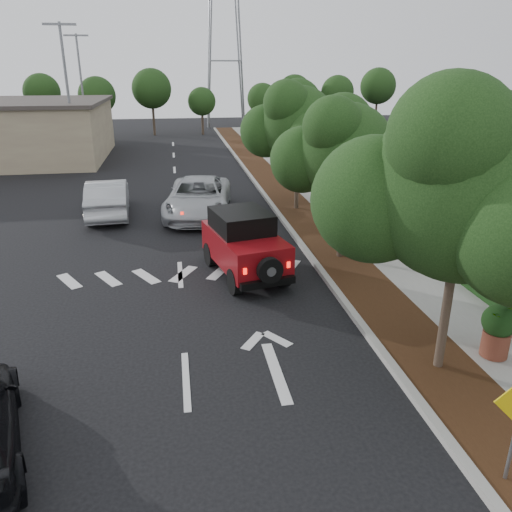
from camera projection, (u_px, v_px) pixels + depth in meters
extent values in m
plane|color=black|center=(186.00, 380.00, 10.84)|extent=(120.00, 120.00, 0.00)
cube|color=#9E9B93|center=(280.00, 216.00, 22.58)|extent=(0.20, 70.00, 0.15)
cube|color=black|center=(301.00, 215.00, 22.74)|extent=(1.80, 70.00, 0.12)
cube|color=gray|center=(341.00, 213.00, 23.03)|extent=(2.00, 70.00, 0.12)
cube|color=black|center=(371.00, 205.00, 23.12)|extent=(0.80, 70.00, 0.80)
cylinder|color=black|center=(211.00, 254.00, 17.02)|extent=(0.44, 0.84, 0.80)
cylinder|color=black|center=(253.00, 248.00, 17.56)|extent=(0.44, 0.84, 0.80)
cylinder|color=black|center=(235.00, 282.00, 14.84)|extent=(0.44, 0.84, 0.80)
cylinder|color=black|center=(283.00, 274.00, 15.38)|extent=(0.44, 0.84, 0.80)
cube|color=maroon|center=(245.00, 248.00, 16.00)|extent=(2.54, 3.99, 1.00)
cube|color=black|center=(241.00, 221.00, 15.97)|extent=(2.05, 2.34, 0.64)
cube|color=maroon|center=(231.00, 237.00, 17.25)|extent=(1.76, 1.35, 0.82)
cube|color=black|center=(268.00, 283.00, 14.49)|extent=(1.70, 0.54, 0.22)
cylinder|color=black|center=(270.00, 270.00, 14.21)|extent=(0.79, 0.38, 0.76)
cube|color=#FF190C|center=(245.00, 271.00, 14.15)|extent=(0.11, 0.06, 0.18)
cube|color=#FF190C|center=(289.00, 265.00, 14.62)|extent=(0.11, 0.06, 0.18)
imported|color=#AFB3B7|center=(198.00, 197.00, 22.64)|extent=(3.57, 6.31, 1.66)
imported|color=#B0B3B8|center=(108.00, 198.00, 22.62)|extent=(2.07, 5.11, 1.65)
imported|color=#A6A8AE|center=(61.00, 158.00, 33.08)|extent=(4.67, 3.10, 1.48)
cylinder|color=brown|center=(495.00, 343.00, 11.44)|extent=(0.66, 0.66, 0.61)
sphere|color=black|center=(499.00, 321.00, 11.24)|extent=(0.77, 0.77, 0.77)
imported|color=black|center=(500.00, 317.00, 11.21)|extent=(0.69, 0.61, 0.72)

